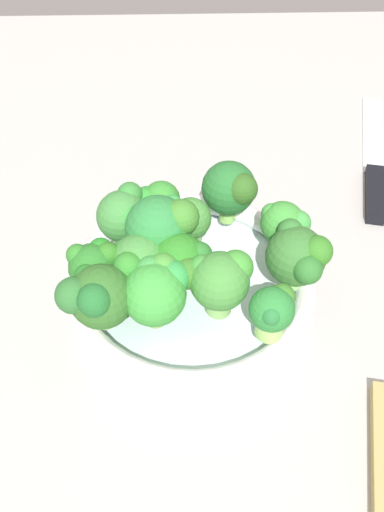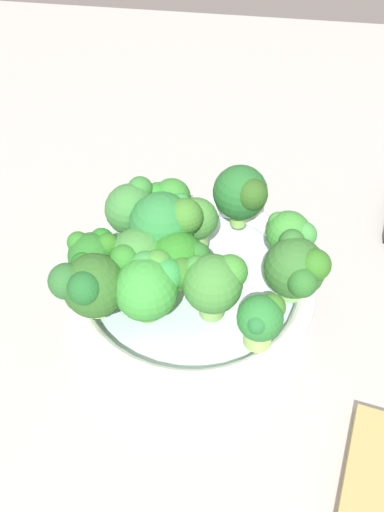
{
  "view_description": "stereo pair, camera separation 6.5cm",
  "coord_description": "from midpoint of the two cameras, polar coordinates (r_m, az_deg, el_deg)",
  "views": [
    {
      "loc": [
        0.84,
        -41.97,
        54.99
      ],
      "look_at": [
        1.89,
        1.38,
        6.98
      ],
      "focal_mm": 45.04,
      "sensor_mm": 36.0,
      "label": 1
    },
    {
      "loc": [
        7.29,
        -41.65,
        54.99
      ],
      "look_at": [
        1.89,
        1.38,
        6.98
      ],
      "focal_mm": 45.04,
      "sensor_mm": 36.0,
      "label": 2
    }
  ],
  "objects": [
    {
      "name": "broccoli_floret_9",
      "position": [
        0.64,
        -5.89,
        -0.04
      ],
      "size": [
        5.31,
        5.12,
        6.25
      ],
      "color": "#93BD67",
      "rests_on": "bowl"
    },
    {
      "name": "broccoli_floret_2",
      "position": [
        0.68,
        -2.61,
        4.05
      ],
      "size": [
        5.51,
        5.82,
        6.8
      ],
      "color": "#8FCB5F",
      "rests_on": "bowl"
    },
    {
      "name": "broccoli_floret_0",
      "position": [
        0.6,
        9.28,
        -5.75
      ],
      "size": [
        4.48,
        4.63,
        5.86
      ],
      "color": "#9BD367",
      "rests_on": "bowl"
    },
    {
      "name": "bowl",
      "position": [
        0.68,
        2.7,
        -2.93
      ],
      "size": [
        26.19,
        26.19,
        3.98
      ],
      "color": "silver",
      "rests_on": "ground_plane"
    },
    {
      "name": "broccoli_floret_3",
      "position": [
        0.67,
        11.4,
        1.76
      ],
      "size": [
        5.18,
        4.64,
        6.22
      ],
      "color": "#8BC25A",
      "rests_on": "bowl"
    },
    {
      "name": "broccoli_floret_13",
      "position": [
        0.63,
        1.76,
        -0.92
      ],
      "size": [
        6.22,
        6.19,
        6.66
      ],
      "color": "#80C151",
      "rests_on": "bowl"
    },
    {
      "name": "broccoli_floret_4",
      "position": [
        0.63,
        12.22,
        -1.44
      ],
      "size": [
        6.31,
        7.27,
        7.35
      ],
      "color": "#92DA73",
      "rests_on": "bowl"
    },
    {
      "name": "broccoli_floret_6",
      "position": [
        0.69,
        7.23,
        5.38
      ],
      "size": [
        5.92,
        6.04,
        7.59
      ],
      "color": "#96D264",
      "rests_on": "bowl"
    },
    {
      "name": "broccoli_floret_7",
      "position": [
        0.69,
        0.51,
        5.02
      ],
      "size": [
        4.96,
        4.11,
        5.96
      ],
      "color": "#9DCA69",
      "rests_on": "bowl"
    },
    {
      "name": "broccoli_floret_5",
      "position": [
        0.67,
        2.95,
        3.18
      ],
      "size": [
        4.96,
        4.48,
        6.04
      ],
      "color": "#95CF6E",
      "rests_on": "bowl"
    },
    {
      "name": "broccoli_floret_1",
      "position": [
        0.65,
        0.54,
        2.72
      ],
      "size": [
        7.58,
        6.77,
        8.23
      ],
      "color": "#90CF64",
      "rests_on": "bowl"
    },
    {
      "name": "broccoli_floret_10",
      "position": [
        0.63,
        -2.07,
        -0.3
      ],
      "size": [
        6.03,
        6.49,
        6.63
      ],
      "color": "#82C167",
      "rests_on": "bowl"
    },
    {
      "name": "broccoli_floret_12",
      "position": [
        0.61,
        -6.11,
        -2.73
      ],
      "size": [
        7.29,
        6.42,
        7.2
      ],
      "color": "#94D36C",
      "rests_on": "bowl"
    },
    {
      "name": "broccoli_floret_11",
      "position": [
        0.61,
        -0.85,
        -2.71
      ],
      "size": [
        6.15,
        6.65,
        7.02
      ],
      "color": "#83B05B",
      "rests_on": "bowl"
    },
    {
      "name": "broccoli_floret_8",
      "position": [
        0.61,
        5.05,
        -2.55
      ],
      "size": [
        6.12,
        5.77,
        7.24
      ],
      "color": "#84BC5F",
      "rests_on": "bowl"
    },
    {
      "name": "ground_plane",
      "position": [
        0.7,
        0.96,
        -5.34
      ],
      "size": [
        130.0,
        130.0,
        2.5
      ],
      "primitive_type": "cube",
      "color": "#A9A6A2"
    }
  ]
}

